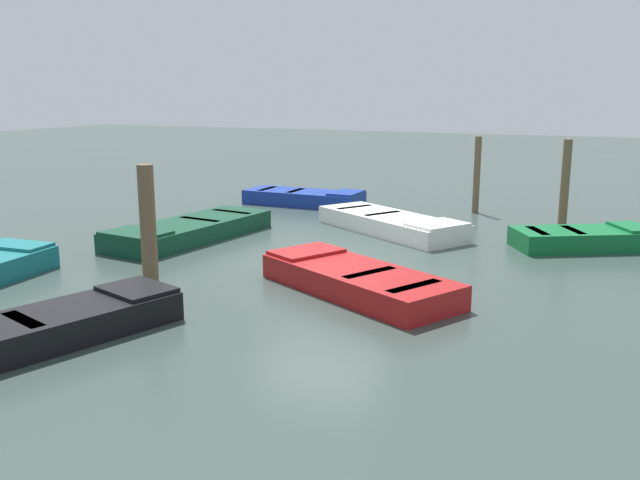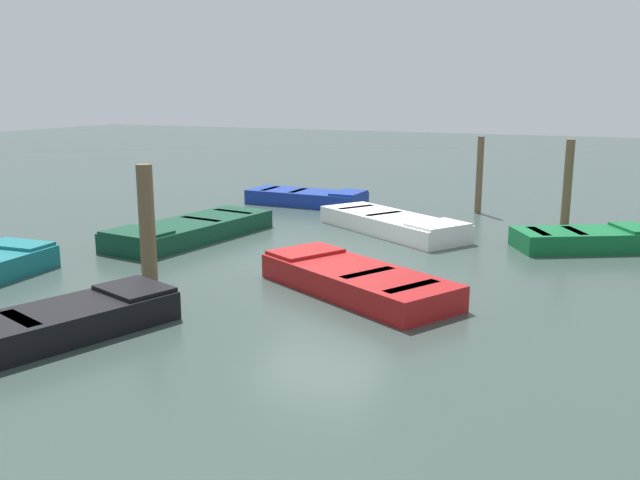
# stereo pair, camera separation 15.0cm
# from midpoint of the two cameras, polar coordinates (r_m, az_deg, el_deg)

# --- Properties ---
(ground_plane) EXTENTS (80.00, 80.00, 0.00)m
(ground_plane) POSITION_cam_midpoint_polar(r_m,az_deg,el_deg) (13.46, 0.32, -1.46)
(ground_plane) COLOR #33423D
(rowboat_green) EXTENTS (2.40, 3.00, 0.46)m
(rowboat_green) POSITION_cam_midpoint_polar(r_m,az_deg,el_deg) (15.16, 21.51, 0.09)
(rowboat_green) COLOR #0F602D
(rowboat_green) RESTS_ON ground_plane
(rowboat_red) EXTENTS (2.84, 3.77, 0.46)m
(rowboat_red) POSITION_cam_midpoint_polar(r_m,az_deg,el_deg) (11.12, 3.36, -3.31)
(rowboat_red) COLOR maroon
(rowboat_red) RESTS_ON ground_plane
(rowboat_blue) EXTENTS (1.30, 3.40, 0.46)m
(rowboat_blue) POSITION_cam_midpoint_polar(r_m,az_deg,el_deg) (19.58, -0.87, 3.59)
(rowboat_blue) COLOR navy
(rowboat_blue) RESTS_ON ground_plane
(rowboat_dark_green) EXTENTS (4.29, 1.93, 0.46)m
(rowboat_dark_green) POSITION_cam_midpoint_polar(r_m,az_deg,el_deg) (15.31, -10.48, 0.87)
(rowboat_dark_green) COLOR #0C3823
(rowboat_dark_green) RESTS_ON ground_plane
(rowboat_white) EXTENTS (3.21, 4.05, 0.46)m
(rowboat_white) POSITION_cam_midpoint_polar(r_m,az_deg,el_deg) (15.85, 6.36, 1.40)
(rowboat_white) COLOR silver
(rowboat_white) RESTS_ON ground_plane
(rowboat_black) EXTENTS (3.76, 2.19, 0.46)m
(rowboat_black) POSITION_cam_midpoint_polar(r_m,az_deg,el_deg) (9.65, -21.65, -6.69)
(rowboat_black) COLOR black
(rowboat_black) RESTS_ON ground_plane
(mooring_piling_mid_right) EXTENTS (0.17, 0.17, 2.04)m
(mooring_piling_mid_right) POSITION_cam_midpoint_polar(r_m,az_deg,el_deg) (18.66, 13.40, 5.30)
(mooring_piling_mid_right) COLOR brown
(mooring_piling_mid_right) RESTS_ON ground_plane
(mooring_piling_center) EXTENTS (0.26, 0.26, 2.06)m
(mooring_piling_center) POSITION_cam_midpoint_polar(r_m,az_deg,el_deg) (11.57, -13.89, 1.09)
(mooring_piling_center) COLOR brown
(mooring_piling_center) RESTS_ON ground_plane
(mooring_piling_near_right) EXTENTS (0.21, 0.21, 2.09)m
(mooring_piling_near_right) POSITION_cam_midpoint_polar(r_m,az_deg,el_deg) (17.37, 20.21, 4.45)
(mooring_piling_near_right) COLOR brown
(mooring_piling_near_right) RESTS_ON ground_plane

